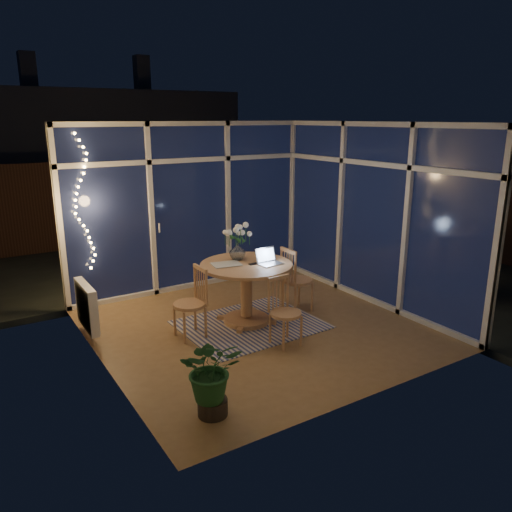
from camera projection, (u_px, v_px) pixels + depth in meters
name	position (u px, v px, depth m)	size (l,w,h in m)	color
floor	(258.00, 327.00, 6.53)	(4.00, 4.00, 0.00)	brown
ceiling	(258.00, 122.00, 5.83)	(4.00, 4.00, 0.00)	white
wall_back	(190.00, 207.00, 7.81)	(4.00, 0.04, 2.60)	silver
wall_front	(375.00, 271.00, 4.55)	(4.00, 0.04, 2.60)	silver
wall_left	(95.00, 253.00, 5.16)	(0.04, 4.00, 2.60)	silver
wall_right	(374.00, 214.00, 7.21)	(0.04, 4.00, 2.60)	silver
window_wall_back	(191.00, 207.00, 7.78)	(4.00, 0.10, 2.60)	silver
window_wall_right	(372.00, 215.00, 7.19)	(0.10, 4.00, 2.60)	silver
radiator	(87.00, 306.00, 6.16)	(0.10, 0.70, 0.58)	silver
fairy_lights	(82.00, 203.00, 6.81)	(0.24, 0.10, 1.85)	#FFC266
garden_patio	(155.00, 246.00, 10.88)	(12.00, 6.00, 0.10)	black
garden_fence	(122.00, 201.00, 10.78)	(11.00, 0.08, 1.80)	#361F13
neighbour_roof	(94.00, 135.00, 13.03)	(7.00, 3.00, 2.20)	#2E3037
garden_shrubs	(116.00, 247.00, 8.77)	(0.90, 0.90, 0.90)	black
rug	(250.00, 324.00, 6.61)	(1.76, 1.41, 0.01)	beige
dining_table	(246.00, 293.00, 6.59)	(1.20, 1.20, 0.82)	#AD6E4E
chair_left	(189.00, 303.00, 6.13)	(0.42, 0.42, 0.91)	#AD6E4E
chair_right	(298.00, 279.00, 6.99)	(0.44, 0.44, 0.94)	#AD6E4E
chair_front	(286.00, 312.00, 5.93)	(0.39, 0.39, 0.84)	#AD6E4E
laptop	(271.00, 256.00, 6.42)	(0.30, 0.26, 0.22)	silver
flower_vase	(237.00, 252.00, 6.64)	(0.20, 0.20, 0.21)	silver
bowl	(266.00, 257.00, 6.72)	(0.15, 0.15, 0.04)	white
newspapers	(227.00, 264.00, 6.44)	(0.35, 0.27, 0.01)	beige
phone	(254.00, 264.00, 6.45)	(0.12, 0.06, 0.01)	black
potted_plant	(212.00, 378.00, 4.52)	(0.54, 0.47, 0.76)	#1A4920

